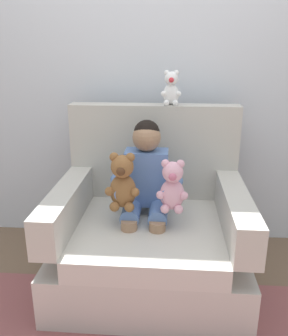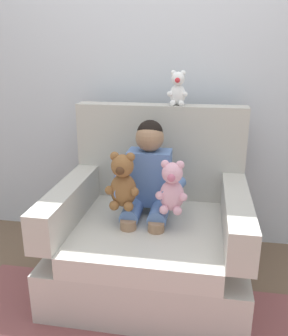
{
  "view_description": "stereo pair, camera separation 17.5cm",
  "coord_description": "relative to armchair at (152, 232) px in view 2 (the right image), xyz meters",
  "views": [
    {
      "loc": [
        0.12,
        -1.93,
        1.4
      ],
      "look_at": [
        -0.03,
        -0.05,
        0.77
      ],
      "focal_mm": 38.45,
      "sensor_mm": 36.0,
      "label": 1
    },
    {
      "loc": [
        0.29,
        -1.91,
        1.4
      ],
      "look_at": [
        -0.03,
        -0.05,
        0.77
      ],
      "focal_mm": 38.45,
      "sensor_mm": 36.0,
      "label": 2
    }
  ],
  "objects": [
    {
      "name": "ground_plane",
      "position": [
        0.0,
        -0.06,
        -0.32
      ],
      "size": [
        8.0,
        8.0,
        0.0
      ],
      "primitive_type": "plane",
      "color": "brown"
    },
    {
      "name": "back_wall",
      "position": [
        0.0,
        0.62,
        0.98
      ],
      "size": [
        6.0,
        0.1,
        2.6
      ],
      "primitive_type": "cube",
      "color": "silver",
      "rests_on": "ground"
    },
    {
      "name": "armchair",
      "position": [
        0.0,
        0.0,
        0.0
      ],
      "size": [
        1.11,
        0.96,
        1.05
      ],
      "color": "#BCB7AD",
      "rests_on": "ground"
    },
    {
      "name": "seated_child",
      "position": [
        -0.03,
        0.03,
        0.31
      ],
      "size": [
        0.45,
        0.39,
        0.82
      ],
      "rotation": [
        0.0,
        0.0,
        0.1
      ],
      "color": "#597AB7",
      "rests_on": "armchair"
    },
    {
      "name": "plush_brown",
      "position": [
        -0.15,
        -0.11,
        0.36
      ],
      "size": [
        0.2,
        0.16,
        0.33
      ],
      "rotation": [
        0.0,
        0.0,
        -0.28
      ],
      "color": "brown",
      "rests_on": "armchair"
    },
    {
      "name": "plush_pink",
      "position": [
        0.13,
        -0.12,
        0.35
      ],
      "size": [
        0.18,
        0.14,
        0.3
      ],
      "rotation": [
        0.0,
        0.0,
        0.17
      ],
      "color": "#EAA8BC",
      "rests_on": "armchair"
    },
    {
      "name": "plush_white_on_backrest",
      "position": [
        0.11,
        0.35,
        0.83
      ],
      "size": [
        0.13,
        0.11,
        0.22
      ],
      "rotation": [
        0.0,
        0.0,
        -0.0
      ],
      "color": "white",
      "rests_on": "armchair"
    }
  ]
}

